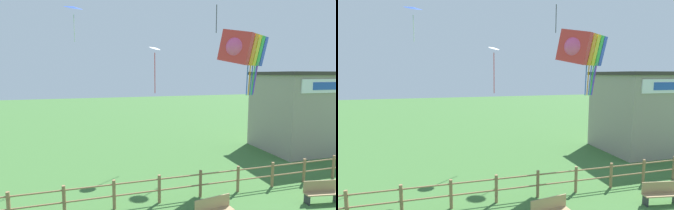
# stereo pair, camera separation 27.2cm
# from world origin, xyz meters

# --- Properties ---
(wooden_fence) EXTENTS (21.86, 0.14, 1.28)m
(wooden_fence) POSITION_xyz_m (-0.00, 5.99, 0.72)
(wooden_fence) COLOR olive
(wooden_fence) RESTS_ON ground_plane
(seaside_building) EXTENTS (7.20, 5.22, 5.87)m
(seaside_building) POSITION_xyz_m (11.97, 11.26, 2.95)
(seaside_building) COLOR gray
(seaside_building) RESTS_ON ground_plane
(park_bench_near_fence) EXTENTS (1.63, 0.62, 0.97)m
(park_bench_near_fence) POSITION_xyz_m (0.66, 3.91, 0.50)
(park_bench_near_fence) COLOR #9E7F56
(park_bench_near_fence) RESTS_ON ground_plane
(park_bench_by_building) EXTENTS (1.63, 0.65, 0.97)m
(park_bench_by_building) POSITION_xyz_m (5.96, 4.01, 0.50)
(park_bench_by_building) COLOR #9E7F56
(park_bench_by_building) RESTS_ON ground_plane
(kite_rainbow_parafoil) EXTENTS (3.32, 3.07, 3.40)m
(kite_rainbow_parafoil) POSITION_xyz_m (4.03, 7.62, 7.05)
(kite_rainbow_parafoil) COLOR #E54C8C
(kite_white_delta) EXTENTS (1.01, 1.01, 3.00)m
(kite_white_delta) POSITION_xyz_m (0.18, 11.57, 7.05)
(kite_white_delta) COLOR white
(kite_blue_delta) EXTENTS (1.32, 1.30, 2.09)m
(kite_blue_delta) POSITION_xyz_m (-4.56, 11.42, 9.41)
(kite_blue_delta) COLOR blue
(kite_orange_delta) EXTENTS (0.96, 0.95, 2.31)m
(kite_orange_delta) POSITION_xyz_m (4.31, 11.36, 10.47)
(kite_orange_delta) COLOR orange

